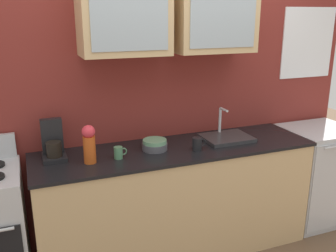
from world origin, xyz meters
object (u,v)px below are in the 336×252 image
at_px(sink_faucet, 226,137).
at_px(coffee_maker, 53,144).
at_px(vase, 89,143).
at_px(dishwasher, 315,174).
at_px(cup_near_bowls, 119,153).
at_px(cup_near_sink, 197,144).
at_px(bowl_stack, 155,145).

height_order(sink_faucet, coffee_maker, coffee_maker).
distance_m(vase, dishwasher, 2.23).
bearing_deg(coffee_maker, cup_near_bowls, -22.36).
height_order(cup_near_sink, dishwasher, cup_near_sink).
relative_size(bowl_stack, vase, 0.71).
bearing_deg(bowl_stack, cup_near_sink, -22.74).
bearing_deg(sink_faucet, coffee_maker, 176.36).
xyz_separation_m(sink_faucet, coffee_maker, (-1.40, 0.09, 0.09)).
bearing_deg(vase, sink_faucet, 4.90).
bearing_deg(coffee_maker, vase, -39.17).
bearing_deg(cup_near_sink, dishwasher, 4.40).
relative_size(dishwasher, coffee_maker, 3.18).
distance_m(cup_near_sink, coffee_maker, 1.08).
bearing_deg(bowl_stack, vase, -170.72).
bearing_deg(cup_near_sink, vase, 176.96).
bearing_deg(vase, cup_near_bowls, 1.88).
relative_size(sink_faucet, cup_near_bowls, 4.03).
bearing_deg(dishwasher, cup_near_sink, -175.60).
height_order(sink_faucet, vase, vase).
xyz_separation_m(sink_faucet, dishwasher, (0.98, -0.04, -0.48)).
distance_m(bowl_stack, vase, 0.54).
bearing_deg(sink_faucet, cup_near_sink, -157.19).
xyz_separation_m(bowl_stack, coffee_maker, (-0.75, 0.10, 0.07)).
height_order(sink_faucet, cup_near_sink, sink_faucet).
height_order(bowl_stack, cup_near_sink, cup_near_sink).
distance_m(dishwasher, coffee_maker, 2.45).
height_order(sink_faucet, bowl_stack, sink_faucet).
relative_size(vase, cup_near_bowls, 2.81).
distance_m(bowl_stack, dishwasher, 1.70).
xyz_separation_m(vase, dishwasher, (2.14, 0.06, -0.61)).
relative_size(sink_faucet, coffee_maker, 1.38).
xyz_separation_m(vase, cup_near_bowls, (0.21, 0.01, -0.10)).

